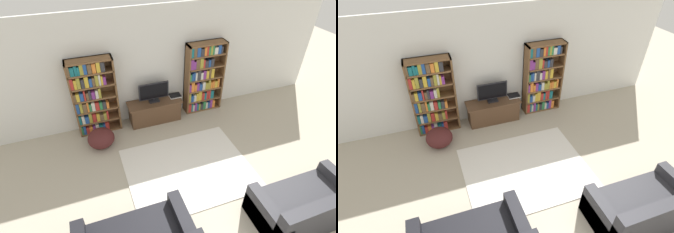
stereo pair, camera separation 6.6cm
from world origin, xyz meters
The scene contains 9 objects.
wall_back centered at (0.00, 4.23, 1.30)m, with size 8.80×0.06×2.60m.
bookshelf_left centered at (-1.37, 4.05, 0.89)m, with size 0.93×0.30×1.75m.
bookshelf_right centered at (1.20, 4.04, 0.87)m, with size 0.93×0.30×1.75m.
tv_stand centered at (-0.04, 3.94, 0.26)m, with size 1.26×0.45×0.53m.
television centered at (-0.04, 3.97, 0.78)m, with size 0.70×0.16×0.47m.
laptop centered at (0.50, 4.02, 0.54)m, with size 0.29×0.24×0.03m.
area_rug centered at (0.10, 2.23, 0.01)m, with size 2.38×1.88×0.02m.
couch_right_sofa centered at (1.43, 0.66, 0.27)m, with size 1.62×0.87×0.80m.
beanbag_ottoman centered at (-1.38, 3.47, 0.20)m, with size 0.56×0.56×0.39m, color #4C1E1E.
Camera 1 is at (-1.45, -0.92, 3.89)m, focal length 28.00 mm.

